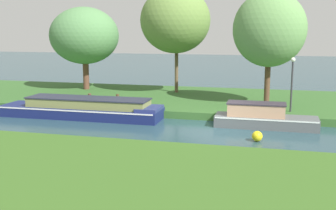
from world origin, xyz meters
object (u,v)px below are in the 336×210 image
object	(u,v)px
willow_tree_centre	(175,20)
channel_buoy	(257,136)
mooring_post_near	(118,100)
mooring_post_far	(90,99)
slate_narrowboat	(263,117)
lamp_post	(292,78)
willow_tree_left	(84,36)
willow_tree_right	(269,29)
navy_barge	(84,109)

from	to	relation	value
willow_tree_centre	channel_buoy	world-z (taller)	willow_tree_centre
willow_tree_centre	mooring_post_near	size ratio (longest dim) A/B	9.96
willow_tree_centre	mooring_post_far	size ratio (longest dim) A/B	10.44
slate_narrowboat	lamp_post	distance (m)	3.24
lamp_post	willow_tree_centre	bearing A→B (deg)	147.06
slate_narrowboat	willow_tree_centre	size ratio (longest dim) A/B	0.69
mooring_post_near	mooring_post_far	bearing A→B (deg)	180.00
willow_tree_left	mooring_post_far	world-z (taller)	willow_tree_left
willow_tree_centre	willow_tree_right	world-z (taller)	willow_tree_centre
willow_tree_left	channel_buoy	distance (m)	16.95
willow_tree_right	channel_buoy	world-z (taller)	willow_tree_right
willow_tree_centre	mooring_post_far	bearing A→B (deg)	-123.19
willow_tree_right	lamp_post	bearing A→B (deg)	-54.31
willow_tree_right	channel_buoy	distance (m)	8.31
mooring_post_far	lamp_post	bearing A→B (deg)	4.43
navy_barge	lamp_post	bearing A→B (deg)	12.05
willow_tree_left	mooring_post_near	world-z (taller)	willow_tree_left
navy_barge	willow_tree_right	xyz separation A→B (m)	(9.69, 4.16, 4.28)
willow_tree_right	mooring_post_near	bearing A→B (deg)	-161.98
slate_narrowboat	lamp_post	xyz separation A→B (m)	(1.39, 2.35, 1.75)
willow_tree_right	mooring_post_near	size ratio (longest dim) A/B	9.07
navy_barge	channel_buoy	bearing A→B (deg)	-16.46
slate_narrowboat	willow_tree_centre	world-z (taller)	willow_tree_centre
slate_narrowboat	mooring_post_far	xyz separation A→B (m)	(-9.92, 1.47, 0.26)
lamp_post	mooring_post_far	size ratio (longest dim) A/B	4.24
lamp_post	mooring_post_near	size ratio (longest dim) A/B	4.05
mooring_post_near	willow_tree_centre	bearing A→B (deg)	70.52
navy_barge	mooring_post_far	size ratio (longest dim) A/B	13.22
mooring_post_near	slate_narrowboat	bearing A→B (deg)	-10.17
navy_barge	mooring_post_near	size ratio (longest dim) A/B	12.61
willow_tree_left	mooring_post_near	distance (m)	8.48
slate_narrowboat	channel_buoy	world-z (taller)	slate_narrowboat
willow_tree_left	willow_tree_right	bearing A→B (deg)	-14.30
willow_tree_centre	channel_buoy	size ratio (longest dim) A/B	15.65
willow_tree_right	navy_barge	bearing A→B (deg)	-156.75
navy_barge	lamp_post	distance (m)	11.38
mooring_post_far	willow_tree_left	bearing A→B (deg)	116.99
slate_narrowboat	mooring_post_near	xyz separation A→B (m)	(-8.19, 1.47, 0.27)
mooring_post_near	channel_buoy	size ratio (longest dim) A/B	1.57
mooring_post_near	lamp_post	bearing A→B (deg)	5.23
navy_barge	willow_tree_centre	world-z (taller)	willow_tree_centre
mooring_post_near	willow_tree_left	bearing A→B (deg)	128.54
navy_barge	slate_narrowboat	world-z (taller)	slate_narrowboat
navy_barge	slate_narrowboat	size ratio (longest dim) A/B	1.83
mooring_post_near	navy_barge	bearing A→B (deg)	-133.82
willow_tree_left	navy_barge	bearing A→B (deg)	-65.66
willow_tree_centre	mooring_post_near	distance (m)	7.65
navy_barge	willow_tree_left	xyz separation A→B (m)	(-3.39, 7.49, 3.82)
slate_narrowboat	channel_buoy	distance (m)	2.81
willow_tree_left	willow_tree_centre	bearing A→B (deg)	-2.19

